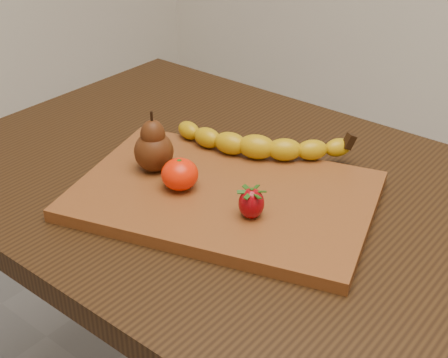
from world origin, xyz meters
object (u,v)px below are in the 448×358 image
Objects in this scene: table at (228,228)px; pear at (153,141)px; cutting_board at (224,196)px; mandarin at (180,174)px.

pear is (-0.09, -0.07, 0.17)m from table.
cutting_board is 4.52× the size of pear.
pear reaches higher than table.
cutting_board is 0.14m from pear.
pear reaches higher than cutting_board.
table is at bearing 105.22° from cutting_board.
pear reaches higher than mandarin.
pear is (-0.13, -0.02, 0.06)m from cutting_board.
table is 10.05× the size of pear.
mandarin is at bearing -164.14° from cutting_board.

